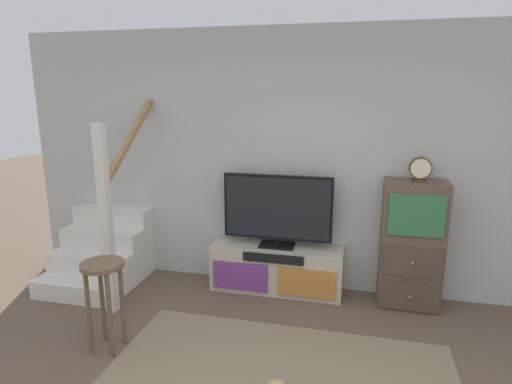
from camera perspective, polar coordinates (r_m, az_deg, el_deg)
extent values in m
cube|color=#B2B7B2|center=(4.54, 7.21, 3.90)|extent=(6.40, 0.12, 2.70)
cube|color=#BCB29E|center=(4.65, 2.70, -10.03)|extent=(1.37, 0.36, 0.49)
cube|color=#70387F|center=(4.56, -2.09, -11.01)|extent=(0.58, 0.02, 0.29)
cube|color=#BC7533|center=(4.44, 6.65, -11.81)|extent=(0.58, 0.02, 0.29)
cube|color=black|center=(4.40, 2.24, -8.74)|extent=(0.62, 0.02, 0.09)
cube|color=black|center=(4.57, 2.78, -6.98)|extent=(0.36, 0.22, 0.02)
cylinder|color=black|center=(4.55, 2.79, -6.49)|extent=(0.05, 0.05, 0.06)
cube|color=black|center=(4.44, 2.84, -2.03)|extent=(1.12, 0.05, 0.67)
cube|color=black|center=(4.42, 2.77, -2.13)|extent=(1.07, 0.01, 0.62)
cube|color=brown|center=(4.48, 19.74, -6.52)|extent=(0.58, 0.34, 1.25)
cube|color=#4E3C2F|center=(4.48, 19.50, -12.76)|extent=(0.53, 0.02, 0.29)
sphere|color=olive|center=(4.47, 19.53, -12.86)|extent=(0.03, 0.03, 0.03)
cube|color=#4E3C2F|center=(4.35, 19.86, -8.67)|extent=(0.53, 0.02, 0.29)
sphere|color=olive|center=(4.33, 19.88, -8.76)|extent=(0.03, 0.03, 0.03)
cube|color=#337042|center=(4.20, 20.35, -2.92)|extent=(0.49, 0.02, 0.39)
cube|color=#4C3823|center=(4.29, 20.66, 1.42)|extent=(0.13, 0.08, 0.02)
cylinder|color=brown|center=(4.27, 20.79, 2.95)|extent=(0.21, 0.04, 0.21)
cylinder|color=beige|center=(4.25, 20.83, 2.89)|extent=(0.18, 0.01, 0.18)
cube|color=silver|center=(4.89, -22.58, -11.78)|extent=(0.90, 0.26, 0.19)
cube|color=silver|center=(5.04, -20.93, -9.67)|extent=(0.90, 0.26, 0.38)
cube|color=silver|center=(5.21, -19.41, -7.69)|extent=(0.90, 0.26, 0.57)
cube|color=silver|center=(5.38, -17.99, -5.82)|extent=(0.90, 0.26, 0.76)
cube|color=silver|center=(5.56, -16.67, -4.07)|extent=(0.90, 0.26, 0.95)
cube|color=silver|center=(4.24, -19.09, -3.68)|extent=(0.09, 0.09, 1.80)
cube|color=#9E7547|center=(4.64, -15.52, 8.09)|extent=(0.06, 1.33, 0.99)
cylinder|color=brown|center=(3.81, -21.09, -14.57)|extent=(0.04, 0.04, 0.72)
cylinder|color=brown|center=(3.72, -18.63, -15.12)|extent=(0.04, 0.04, 0.72)
cylinder|color=brown|center=(3.95, -19.53, -13.43)|extent=(0.04, 0.04, 0.72)
cylinder|color=brown|center=(3.86, -17.13, -13.91)|extent=(0.04, 0.04, 0.72)
cylinder|color=brown|center=(3.68, -19.55, -9.01)|extent=(0.34, 0.34, 0.03)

